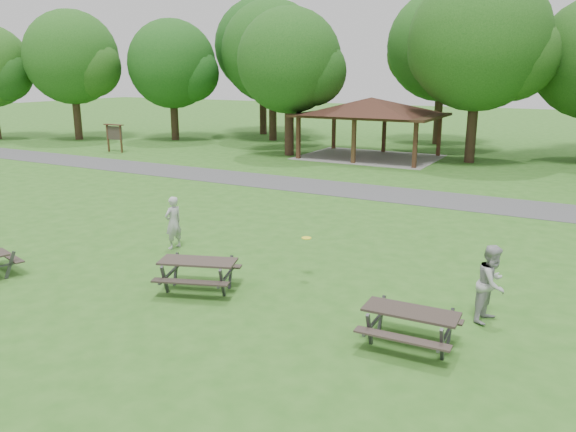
{
  "coord_description": "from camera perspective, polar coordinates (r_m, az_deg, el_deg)",
  "views": [
    {
      "loc": [
        8.48,
        -9.72,
        5.35
      ],
      "look_at": [
        1.0,
        4.0,
        1.3
      ],
      "focal_mm": 35.0,
      "sensor_mm": 36.0,
      "label": 1
    }
  ],
  "objects": [
    {
      "name": "ground",
      "position": [
        13.97,
        -11.66,
        -8.31
      ],
      "size": [
        160.0,
        160.0,
        0.0
      ],
      "primitive_type": "plane",
      "color": "#2D631C",
      "rests_on": "ground"
    },
    {
      "name": "asphalt_path",
      "position": [
        25.75,
        8.74,
        2.39
      ],
      "size": [
        120.0,
        3.2,
        0.02
      ],
      "primitive_type": "cube",
      "color": "#454648",
      "rests_on": "ground"
    },
    {
      "name": "pavilion",
      "position": [
        36.03,
        8.42,
        10.73
      ],
      "size": [
        8.6,
        7.01,
        3.76
      ],
      "color": "#392114",
      "rests_on": "ground"
    },
    {
      "name": "notice_board",
      "position": [
        39.95,
        -17.26,
        8.08
      ],
      "size": [
        1.6,
        0.3,
        1.88
      ],
      "color": "#3E2516",
      "rests_on": "ground"
    },
    {
      "name": "tree_row_a",
      "position": [
        48.3,
        -21.0,
        14.56
      ],
      "size": [
        7.56,
        7.2,
        9.97
      ],
      "color": "#312115",
      "rests_on": "ground"
    },
    {
      "name": "tree_row_b",
      "position": [
        45.9,
        -11.6,
        14.64
      ],
      "size": [
        7.14,
        6.8,
        9.28
      ],
      "color": "black",
      "rests_on": "ground"
    },
    {
      "name": "tree_row_c",
      "position": [
        44.76,
        -1.47,
        16.04
      ],
      "size": [
        8.19,
        7.8,
        10.67
      ],
      "color": "black",
      "rests_on": "ground"
    },
    {
      "name": "tree_row_d",
      "position": [
        36.64,
        0.26,
        15.18
      ],
      "size": [
        6.93,
        6.6,
        9.27
      ],
      "color": "#321E16",
      "rests_on": "ground"
    },
    {
      "name": "tree_row_e",
      "position": [
        35.36,
        18.95,
        16.1
      ],
      "size": [
        8.4,
        8.0,
        11.02
      ],
      "color": "black",
      "rests_on": "ground"
    },
    {
      "name": "tree_deep_a",
      "position": [
        49.32,
        -2.49,
        16.58
      ],
      "size": [
        8.4,
        8.0,
        11.38
      ],
      "color": "black",
      "rests_on": "ground"
    },
    {
      "name": "tree_deep_b",
      "position": [
        44.02,
        15.56,
        16.02
      ],
      "size": [
        8.4,
        8.0,
        11.13
      ],
      "color": "#301F15",
      "rests_on": "ground"
    },
    {
      "name": "picnic_table_middle",
      "position": [
        14.19,
        -9.13,
        -5.19
      ],
      "size": [
        2.29,
        2.06,
        0.82
      ],
      "color": "#312924",
      "rests_on": "ground"
    },
    {
      "name": "picnic_table_far",
      "position": [
        11.53,
        12.34,
        -10.2
      ],
      "size": [
        1.89,
        1.55,
        0.8
      ],
      "color": "#2C2420",
      "rests_on": "ground"
    },
    {
      "name": "frisbee_in_flight",
      "position": [
        14.65,
        1.89,
        -2.25
      ],
      "size": [
        0.33,
        0.33,
        0.02
      ],
      "color": "yellow",
      "rests_on": "ground"
    },
    {
      "name": "frisbee_thrower",
      "position": [
        17.62,
        -11.58,
        -0.67
      ],
      "size": [
        0.5,
        0.66,
        1.64
      ],
      "primitive_type": "imported",
      "rotation": [
        0.0,
        0.0,
        -1.76
      ],
      "color": "#ABAAAD",
      "rests_on": "ground"
    },
    {
      "name": "frisbee_catcher",
      "position": [
        13.06,
        20.0,
        -6.47
      ],
      "size": [
        0.83,
        0.97,
        1.74
      ],
      "primitive_type": "imported",
      "rotation": [
        0.0,
        0.0,
        1.34
      ],
      "color": "#A8A8AA",
      "rests_on": "ground"
    }
  ]
}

